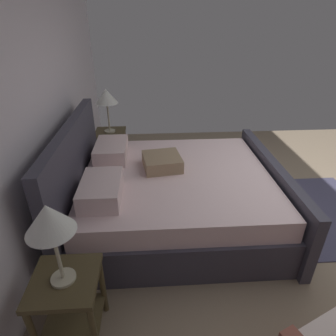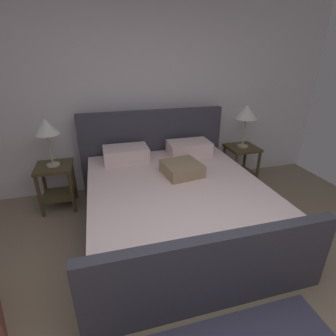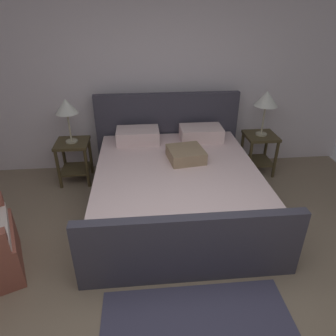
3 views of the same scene
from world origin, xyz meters
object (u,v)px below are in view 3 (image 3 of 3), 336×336
(nightstand_right, at_px, (259,147))
(nightstand_left, at_px, (74,155))
(table_lamp_right, at_px, (266,100))
(bed, at_px, (175,184))
(table_lamp_left, at_px, (66,108))

(nightstand_right, bearing_deg, nightstand_left, -179.80)
(nightstand_right, relative_size, table_lamp_right, 0.96)
(table_lamp_right, bearing_deg, bed, -148.40)
(bed, xyz_separation_m, table_lamp_left, (-1.33, 0.81, 0.74))
(nightstand_left, height_order, table_lamp_left, table_lamp_left)
(table_lamp_right, relative_size, nightstand_left, 1.05)
(table_lamp_right, bearing_deg, nightstand_left, -179.80)
(nightstand_right, xyz_separation_m, nightstand_left, (-2.66, -0.01, 0.00))
(nightstand_right, relative_size, table_lamp_left, 1.01)
(table_lamp_right, xyz_separation_m, table_lamp_left, (-2.66, -0.01, -0.03))
(bed, distance_m, nightstand_right, 1.56)
(bed, relative_size, nightstand_right, 3.74)
(nightstand_right, xyz_separation_m, table_lamp_right, (0.00, 0.00, 0.71))
(bed, height_order, nightstand_left, bed)
(bed, xyz_separation_m, nightstand_right, (1.33, 0.82, 0.06))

